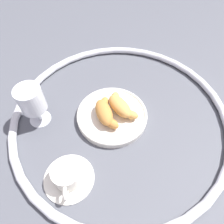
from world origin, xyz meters
name	(u,v)px	position (x,y,z in m)	size (l,w,h in m)	color
ground_plane	(120,117)	(0.00, 0.00, 0.00)	(2.20, 2.20, 0.00)	#4C4F56
table_chrome_rim	(120,115)	(0.00, 0.00, 0.01)	(0.70, 0.70, 0.02)	silver
pastry_plate	(112,115)	(-0.02, -0.02, 0.01)	(0.23, 0.23, 0.02)	silver
croissant_large	(105,112)	(-0.03, -0.04, 0.04)	(0.12, 0.10, 0.04)	#BC7A38
croissant_small	(121,106)	(-0.01, 0.01, 0.04)	(0.13, 0.08, 0.04)	#D6994C
coffee_cup_near	(68,176)	(0.03, -0.25, 0.03)	(0.14, 0.14, 0.06)	silver
juice_glass_left	(31,100)	(-0.19, -0.18, 0.10)	(0.08, 0.08, 0.14)	white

